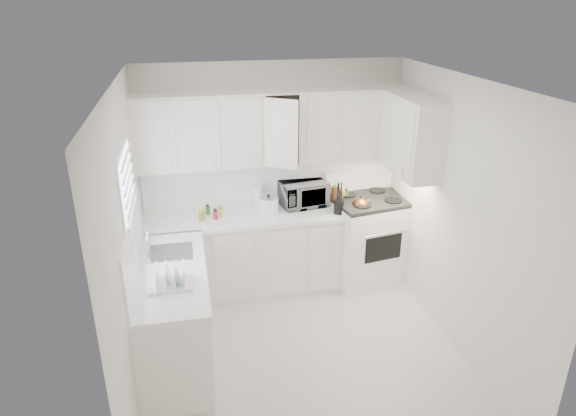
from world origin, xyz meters
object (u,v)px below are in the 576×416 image
object	(u,v)px
microwave	(303,191)
dish_rack	(169,275)
stove	(368,227)
utensil_crock	(339,198)
tea_kettle	(360,204)
rice_cooker	(268,204)

from	to	relation	value
microwave	dish_rack	distance (m)	2.15
stove	utensil_crock	size ratio (longest dim) A/B	3.50
stove	microwave	size ratio (longest dim) A/B	2.54
tea_kettle	microwave	size ratio (longest dim) A/B	0.44
microwave	utensil_crock	xyz separation A→B (m)	(0.34, -0.31, 0.01)
stove	rice_cooker	xyz separation A→B (m)	(-1.21, 0.03, 0.40)
tea_kettle	dish_rack	world-z (taller)	dish_rack
stove	tea_kettle	size ratio (longest dim) A/B	5.77
stove	tea_kettle	world-z (taller)	stove
tea_kettle	rice_cooker	world-z (taller)	rice_cooker
tea_kettle	utensil_crock	xyz separation A→B (m)	(-0.25, 0.01, 0.09)
microwave	utensil_crock	bearing A→B (deg)	-51.84
microwave	utensil_crock	world-z (taller)	utensil_crock
stove	microwave	distance (m)	0.91
stove	utensil_crock	bearing A→B (deg)	-170.79
rice_cooker	utensil_crock	world-z (taller)	utensil_crock
dish_rack	microwave	bearing A→B (deg)	44.56
microwave	utensil_crock	size ratio (longest dim) A/B	1.37
tea_kettle	rice_cooker	distance (m)	1.04
microwave	utensil_crock	distance (m)	0.46
rice_cooker	dish_rack	bearing A→B (deg)	-143.93
stove	dish_rack	distance (m)	2.69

